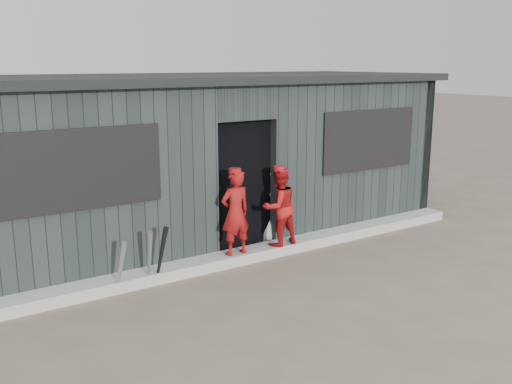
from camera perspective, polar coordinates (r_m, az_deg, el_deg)
ground at (r=7.11m, az=8.26°, el=-10.59°), size 80.00×80.00×0.00m
curb at (r=8.42m, az=-0.08°, el=-6.12°), size 8.00×0.36×0.15m
bat_left at (r=7.24m, az=-13.40°, el=-7.34°), size 0.14×0.28×0.71m
bat_mid at (r=7.39m, az=-10.61°, el=-6.55°), size 0.11×0.28×0.77m
bat_right at (r=7.44m, az=-9.47°, el=-6.27°), size 0.16×0.29×0.80m
player_red_left at (r=7.98m, az=-2.08°, el=-2.09°), size 0.45×0.29×1.21m
player_red_right at (r=8.41m, az=2.31°, el=-1.48°), size 0.58×0.45×1.17m
player_grey_back at (r=8.93m, az=1.30°, el=-1.19°), size 0.65×0.44×1.29m
dugout at (r=9.53m, az=-5.74°, el=3.58°), size 8.30×3.30×2.62m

